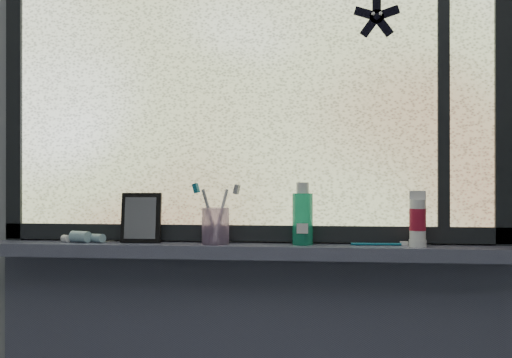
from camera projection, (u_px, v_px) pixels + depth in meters
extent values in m
cube|color=#9EA3A8|center=(249.00, 170.00, 1.83)|extent=(3.00, 0.01, 2.50)
cube|color=#52556D|center=(246.00, 251.00, 1.75)|extent=(1.62, 0.14, 0.04)
cube|color=silver|center=(248.00, 81.00, 1.80)|extent=(1.50, 0.01, 1.00)
cube|color=black|center=(248.00, 233.00, 1.80)|extent=(1.60, 0.03, 0.05)
cube|color=black|center=(16.00, 86.00, 1.88)|extent=(0.05, 0.03, 1.10)
cube|color=black|center=(503.00, 76.00, 1.72)|extent=(0.05, 0.03, 1.10)
cube|color=black|center=(443.00, 78.00, 1.74)|extent=(0.03, 0.03, 1.00)
cube|color=black|center=(141.00, 218.00, 1.80)|extent=(0.13, 0.07, 0.16)
cylinder|color=#BC97C8|center=(215.00, 226.00, 1.75)|extent=(0.10, 0.10, 0.11)
cylinder|color=#21AF82|center=(303.00, 214.00, 1.74)|extent=(0.07, 0.07, 0.16)
cylinder|color=silver|center=(418.00, 217.00, 1.68)|extent=(0.06, 0.06, 0.12)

